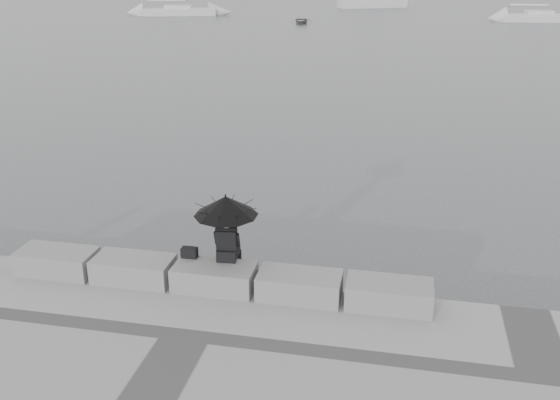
% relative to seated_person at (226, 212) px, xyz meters
% --- Properties ---
extents(ground, '(360.00, 360.00, 0.00)m').
position_rel_seated_person_xyz_m(ground, '(-0.18, 0.12, -2.02)').
color(ground, '#47494C').
rests_on(ground, ground).
extents(stone_block_far_left, '(1.60, 0.80, 0.50)m').
position_rel_seated_person_xyz_m(stone_block_far_left, '(-3.58, -0.33, -1.27)').
color(stone_block_far_left, slate).
rests_on(stone_block_far_left, promenade).
extents(stone_block_left, '(1.60, 0.80, 0.50)m').
position_rel_seated_person_xyz_m(stone_block_left, '(-1.88, -0.33, -1.27)').
color(stone_block_left, slate).
rests_on(stone_block_left, promenade).
extents(stone_block_centre, '(1.60, 0.80, 0.50)m').
position_rel_seated_person_xyz_m(stone_block_centre, '(-0.18, -0.33, -1.27)').
color(stone_block_centre, slate).
rests_on(stone_block_centre, promenade).
extents(stone_block_right, '(1.60, 0.80, 0.50)m').
position_rel_seated_person_xyz_m(stone_block_right, '(1.52, -0.33, -1.27)').
color(stone_block_right, slate).
rests_on(stone_block_right, promenade).
extents(stone_block_far_right, '(1.60, 0.80, 0.50)m').
position_rel_seated_person_xyz_m(stone_block_far_right, '(3.22, -0.33, -1.27)').
color(stone_block_far_right, slate).
rests_on(stone_block_far_right, promenade).
extents(seated_person, '(1.27, 1.27, 1.39)m').
position_rel_seated_person_xyz_m(seated_person, '(0.00, 0.00, 0.00)').
color(seated_person, black).
rests_on(seated_person, stone_block_centre).
extents(bag, '(0.32, 0.18, 0.20)m').
position_rel_seated_person_xyz_m(bag, '(-0.78, -0.05, -0.92)').
color(bag, black).
rests_on(bag, stone_block_centre).
extents(sailboat_left, '(9.44, 4.65, 12.90)m').
position_rel_seated_person_xyz_m(sailboat_left, '(-24.58, 63.81, -1.51)').
color(sailboat_left, silver).
rests_on(sailboat_left, ground).
extents(sailboat_right, '(8.26, 3.34, 12.90)m').
position_rel_seated_person_xyz_m(sailboat_right, '(16.84, 64.15, -1.50)').
color(sailboat_right, silver).
rests_on(sailboat_right, ground).
extents(motor_cruiser, '(9.69, 6.40, 4.50)m').
position_rel_seated_person_xyz_m(motor_cruiser, '(-2.34, 81.01, -1.13)').
color(motor_cruiser, silver).
rests_on(motor_cruiser, ground).
extents(dinghy, '(3.31, 1.69, 0.54)m').
position_rel_seated_person_xyz_m(dinghy, '(-8.27, 57.12, -1.75)').
color(dinghy, gray).
rests_on(dinghy, ground).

